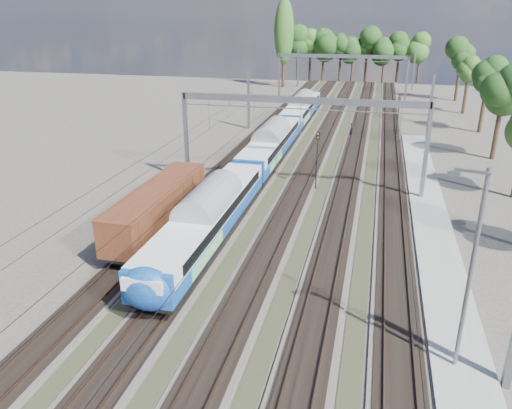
% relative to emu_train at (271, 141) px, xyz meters
% --- Properties ---
extents(track_bed, '(21.00, 130.00, 0.34)m').
position_rel_emu_train_xyz_m(track_bed, '(4.50, 7.06, -2.61)').
color(track_bed, '#47423A').
rests_on(track_bed, ground).
extents(platform, '(3.00, 70.00, 0.30)m').
position_rel_emu_train_xyz_m(platform, '(16.50, -17.94, -2.56)').
color(platform, gray).
rests_on(platform, ground).
extents(catenary, '(25.65, 130.00, 9.00)m').
position_rel_emu_train_xyz_m(catenary, '(4.83, 14.74, 3.69)').
color(catenary, slate).
rests_on(catenary, ground).
extents(tree_belt, '(39.20, 98.35, 12.13)m').
position_rel_emu_train_xyz_m(tree_belt, '(9.46, 60.28, 5.57)').
color(tree_belt, black).
rests_on(tree_belt, ground).
extents(poplar, '(4.40, 4.40, 19.04)m').
position_rel_emu_train_xyz_m(poplar, '(-10.00, 60.06, 9.18)').
color(poplar, black).
rests_on(poplar, ground).
extents(emu_train, '(3.15, 66.53, 4.60)m').
position_rel_emu_train_xyz_m(emu_train, '(0.00, 0.00, 0.00)').
color(emu_train, black).
rests_on(emu_train, ground).
extents(freight_boxcar, '(2.90, 14.02, 3.62)m').
position_rel_emu_train_xyz_m(freight_boxcar, '(-4.50, -20.66, -0.50)').
color(freight_boxcar, black).
rests_on(freight_boxcar, ground).
extents(worker, '(0.65, 0.78, 1.82)m').
position_rel_emu_train_xyz_m(worker, '(8.12, 15.77, -1.80)').
color(worker, black).
rests_on(worker, ground).
extents(signal_near, '(0.37, 0.34, 5.67)m').
position_rel_emu_train_xyz_m(signal_near, '(6.12, -7.33, 0.88)').
color(signal_near, black).
rests_on(signal_near, ground).
extents(signal_far, '(0.40, 0.37, 5.64)m').
position_rel_emu_train_xyz_m(signal_far, '(14.23, 17.40, 0.86)').
color(signal_far, black).
rests_on(signal_far, ground).
extents(lamp_post, '(1.73, 0.52, 10.33)m').
position_rel_emu_train_xyz_m(lamp_post, '(16.03, -32.19, 2.93)').
color(lamp_post, slate).
rests_on(lamp_post, ground).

